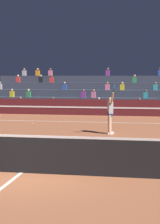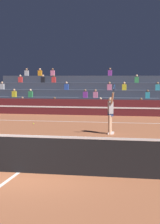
% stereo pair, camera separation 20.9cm
% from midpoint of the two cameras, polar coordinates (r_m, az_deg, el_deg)
% --- Properties ---
extents(ground_plane, '(120.00, 120.00, 0.00)m').
position_cam_midpoint_polar(ground_plane, '(10.65, -8.78, -9.11)').
color(ground_plane, '#AD603D').
extents(court_lines, '(11.10, 23.90, 0.01)m').
position_cam_midpoint_polar(court_lines, '(10.65, -8.78, -9.09)').
color(court_lines, white).
rests_on(court_lines, ground).
extents(tennis_net, '(12.00, 0.10, 1.10)m').
position_cam_midpoint_polar(tennis_net, '(10.53, -8.82, -6.24)').
color(tennis_net, slate).
rests_on(tennis_net, ground).
extents(sponsor_banner_wall, '(18.00, 0.26, 1.10)m').
position_cam_midpoint_polar(sponsor_banner_wall, '(25.88, 2.80, 0.71)').
color(sponsor_banner_wall, '#51191E').
rests_on(sponsor_banner_wall, ground).
extents(bleacher_stand, '(17.37, 4.75, 3.38)m').
position_cam_midpoint_polar(bleacher_stand, '(29.61, 3.80, 2.20)').
color(bleacher_stand, '#383D4C').
rests_on(bleacher_stand, ground).
extents(tennis_player, '(0.45, 1.17, 2.40)m').
position_cam_midpoint_polar(tennis_player, '(17.38, 5.01, -0.15)').
color(tennis_player, tan).
rests_on(tennis_player, ground).
extents(tennis_ball, '(0.07, 0.07, 0.07)m').
position_cam_midpoint_polar(tennis_ball, '(21.20, -6.81, -1.76)').
color(tennis_ball, '#C6DB33').
rests_on(tennis_ball, ground).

